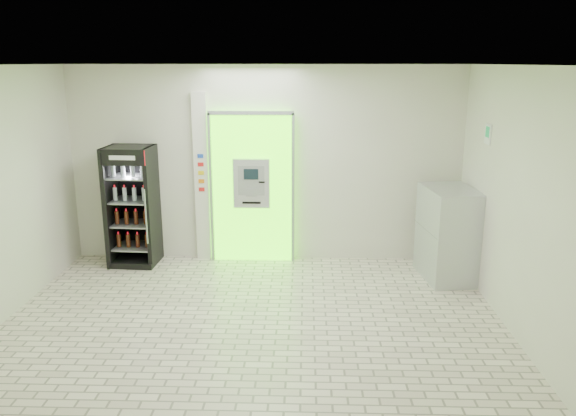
{
  "coord_description": "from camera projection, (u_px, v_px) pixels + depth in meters",
  "views": [
    {
      "loc": [
        0.62,
        -5.97,
        3.03
      ],
      "look_at": [
        0.39,
        1.2,
        1.16
      ],
      "focal_mm": 35.0,
      "sensor_mm": 36.0,
      "label": 1
    }
  ],
  "objects": [
    {
      "name": "pillar",
      "position": [
        202.0,
        178.0,
        8.63
      ],
      "size": [
        0.22,
        0.11,
        2.6
      ],
      "color": "silver",
      "rests_on": "ground"
    },
    {
      "name": "beverage_cooler",
      "position": [
        133.0,
        208.0,
        8.53
      ],
      "size": [
        0.71,
        0.67,
        1.82
      ],
      "rotation": [
        0.0,
        0.0,
        -0.05
      ],
      "color": "black",
      "rests_on": "ground"
    },
    {
      "name": "ground",
      "position": [
        252.0,
        329.0,
        6.56
      ],
      "size": [
        6.0,
        6.0,
        0.0
      ],
      "primitive_type": "plane",
      "color": "beige",
      "rests_on": "ground"
    },
    {
      "name": "steel_cabinet",
      "position": [
        448.0,
        234.0,
        7.99
      ],
      "size": [
        0.78,
        1.06,
        1.32
      ],
      "rotation": [
        0.0,
        0.0,
        0.13
      ],
      "color": "#B5B8BD",
      "rests_on": "ground"
    },
    {
      "name": "exit_sign",
      "position": [
        488.0,
        134.0,
        7.29
      ],
      "size": [
        0.02,
        0.22,
        0.26
      ],
      "color": "white",
      "rests_on": "room_shell"
    },
    {
      "name": "room_shell",
      "position": [
        249.0,
        175.0,
        6.1
      ],
      "size": [
        6.0,
        6.0,
        6.0
      ],
      "color": "silver",
      "rests_on": "ground"
    },
    {
      "name": "atm_assembly",
      "position": [
        252.0,
        187.0,
        8.61
      ],
      "size": [
        1.3,
        0.24,
        2.33
      ],
      "color": "#4DFB09",
      "rests_on": "ground"
    }
  ]
}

